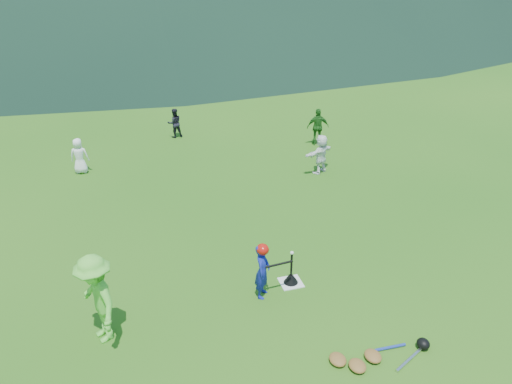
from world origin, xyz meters
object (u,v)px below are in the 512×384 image
fielder_d (321,154)px  fielder_c (318,127)px  home_plate (291,283)px  batter_child (262,271)px  adult_coach (97,299)px  fielder_b (175,123)px  batting_tee (291,278)px  fielder_a (79,156)px  equipment_pile (373,356)px

fielder_d → fielder_c: bearing=-138.4°
home_plate → batter_child: (-0.68, -0.21, 0.57)m
adult_coach → fielder_b: size_ratio=1.61×
adult_coach → fielder_c: (7.35, 7.71, -0.21)m
batter_child → batting_tee: 0.84m
fielder_a → batter_child: bearing=126.9°
batter_child → fielder_b: (-0.31, 9.54, -0.05)m
fielder_d → equipment_pile: size_ratio=0.67×
batter_child → equipment_pile: 2.57m
home_plate → adult_coach: adult_coach is taller
fielder_a → equipment_pile: size_ratio=0.61×
batter_child → fielder_b: batter_child is taller
batter_child → adult_coach: adult_coach is taller
fielder_a → batting_tee: size_ratio=1.60×
fielder_b → fielder_c: 5.08m
home_plate → fielder_a: size_ratio=0.41×
fielder_b → batter_child: bearing=84.8°
equipment_pile → fielder_b: bearing=97.7°
home_plate → fielder_d: fielder_d is taller
fielder_b → batting_tee: (0.99, -9.33, -0.40)m
batting_tee → equipment_pile: size_ratio=0.38×
batter_child → fielder_d: 6.22m
equipment_pile → batter_child: bearing=120.4°
fielder_c → home_plate: bearing=74.3°
fielder_b → fielder_c: bearing=147.9°
home_plate → fielder_a: bearing=120.8°
home_plate → batting_tee: 0.12m
home_plate → fielder_c: size_ratio=0.35×
adult_coach → fielder_a: 7.59m
home_plate → adult_coach: (-3.73, -0.53, 0.84)m
home_plate → fielder_c: fielder_c is taller
fielder_a → equipment_pile: bearing=128.0°
home_plate → batting_tee: size_ratio=0.66×
batter_child → batting_tee: bearing=-41.7°
batter_child → fielder_c: size_ratio=0.91×
adult_coach → fielder_d: bearing=110.7°
home_plate → batting_tee: batting_tee is taller
adult_coach → batting_tee: bearing=78.6°
batting_tee → adult_coach: bearing=-171.9°
fielder_c → batting_tee: size_ratio=1.88×
fielder_c → batting_tee: (-3.61, -7.18, -0.51)m
home_plate → fielder_d: (2.77, 4.96, 0.59)m
fielder_d → equipment_pile: fielder_d is taller
fielder_c → batter_child: bearing=70.9°
batter_child → equipment_pile: batter_child is taller
fielder_a → fielder_c: fielder_c is taller
fielder_b → fielder_d: (3.76, -4.36, 0.07)m
fielder_a → equipment_pile: 10.57m
fielder_d → home_plate: bearing=33.2°
batting_tee → fielder_c: bearing=63.3°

